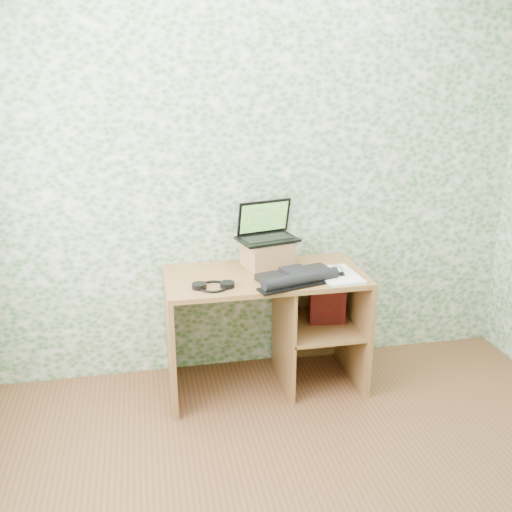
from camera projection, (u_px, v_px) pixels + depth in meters
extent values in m
plane|color=silver|center=(255.00, 174.00, 3.55)|extent=(3.50, 0.00, 3.50)
cube|color=brown|center=(265.00, 276.00, 3.44)|extent=(1.20, 0.60, 0.03)
cube|color=brown|center=(171.00, 341.00, 3.45)|extent=(0.03, 0.60, 0.72)
cube|color=brown|center=(353.00, 324.00, 3.67)|extent=(0.03, 0.60, 0.72)
cube|color=brown|center=(283.00, 331.00, 3.59)|extent=(0.02, 0.56, 0.72)
cube|color=brown|center=(319.00, 325.00, 3.62)|extent=(0.46, 0.56, 0.02)
cube|color=brown|center=(307.00, 309.00, 3.90)|extent=(0.48, 0.02, 0.72)
cube|color=#976C44|center=(267.00, 253.00, 3.55)|extent=(0.32, 0.29, 0.17)
cube|color=black|center=(267.00, 239.00, 3.52)|extent=(0.40, 0.32, 0.02)
cube|color=black|center=(268.00, 238.00, 3.51)|extent=(0.32, 0.20, 0.00)
cube|color=black|center=(264.00, 217.00, 3.58)|extent=(0.35, 0.14, 0.22)
cube|color=#1A5B1A|center=(264.00, 217.00, 3.57)|extent=(0.32, 0.12, 0.19)
cube|color=black|center=(295.00, 275.00, 3.37)|extent=(0.49, 0.28, 0.04)
cube|color=black|center=(295.00, 273.00, 3.37)|extent=(0.18, 0.18, 0.06)
cylinder|color=black|center=(301.00, 279.00, 3.25)|extent=(0.48, 0.20, 0.07)
cube|color=black|center=(301.00, 284.00, 3.26)|extent=(0.53, 0.24, 0.01)
torus|color=black|center=(213.00, 287.00, 3.23)|extent=(0.19, 0.19, 0.01)
cylinder|color=black|center=(199.00, 286.00, 3.21)|extent=(0.08, 0.08, 0.03)
cylinder|color=black|center=(227.00, 285.00, 3.23)|extent=(0.08, 0.08, 0.03)
cube|color=white|center=(338.00, 275.00, 3.40)|extent=(0.24, 0.34, 0.02)
ellipsoid|color=silver|center=(337.00, 270.00, 3.41)|extent=(0.08, 0.11, 0.04)
cylinder|color=black|center=(342.00, 271.00, 3.43)|extent=(0.03, 0.14, 0.01)
cube|color=maroon|center=(327.00, 303.00, 3.59)|extent=(0.23, 0.10, 0.27)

